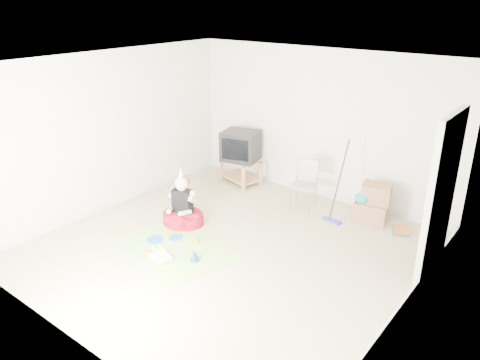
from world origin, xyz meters
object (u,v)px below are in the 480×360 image
Objects in this scene: cardboard_boxes at (372,204)px; birthday_cake at (160,257)px; tv_stand at (241,169)px; crt_tv at (241,146)px; folding_chair at (304,186)px; seated_woman at (183,212)px.

cardboard_boxes is 3.43m from birthday_cake.
cardboard_boxes reaches higher than tv_stand.
crt_tv is 1.02× the size of cardboard_boxes.
tv_stand is at bearing -77.62° from crt_tv.
folding_chair is 2.06m from seated_woman.
cardboard_boxes is 3.02m from seated_woman.
folding_chair is at bearing -9.67° from tv_stand.
crt_tv reaches higher than seated_woman.
tv_stand is at bearing 99.83° from seated_woman.
cardboard_boxes is at bearing -13.92° from crt_tv.
birthday_cake is (0.86, -2.90, -0.71)m from crt_tv.
cardboard_boxes is (2.65, 0.01, 0.03)m from tv_stand.
folding_chair reaches higher than tv_stand.
crt_tv is at bearing 106.45° from birthday_cake.
tv_stand reaches higher than birthday_cake.
tv_stand is 0.89× the size of seated_woman.
folding_chair reaches higher than cardboard_boxes.
folding_chair is 2.61× the size of birthday_cake.
folding_chair is at bearing 53.80° from seated_woman.
folding_chair is (1.54, -0.26, 0.14)m from tv_stand.
cardboard_boxes is (1.11, 0.27, -0.11)m from folding_chair.
tv_stand is 1.34× the size of cardboard_boxes.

